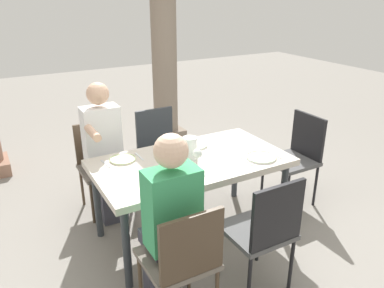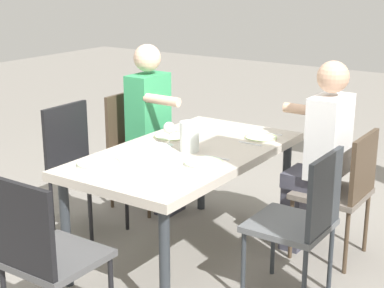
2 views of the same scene
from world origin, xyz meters
name	(u,v)px [view 1 (image 1 of 2)]	position (x,y,z in m)	size (l,w,h in m)	color
ground_plane	(191,233)	(0.00, 0.00, 0.00)	(16.00, 16.00, 0.00)	gray
dining_table	(191,167)	(0.00, 0.00, 0.67)	(1.64, 0.90, 0.74)	beige
chair_west_north	(101,161)	(-0.54, 0.87, 0.51)	(0.44, 0.44, 0.87)	#6A6158
chair_west_south	(183,258)	(-0.54, -0.87, 0.54)	(0.44, 0.44, 0.91)	#6A6158
chair_mid_north	(160,147)	(0.10, 0.87, 0.52)	(0.44, 0.44, 0.91)	#5B5E61
chair_mid_south	(264,228)	(0.10, -0.87, 0.54)	(0.44, 0.44, 0.93)	#4F4F50
chair_head_east	(298,153)	(1.24, 0.00, 0.54)	(0.44, 0.44, 0.93)	#4F4F50
diner_woman_green	(104,148)	(-0.55, 0.68, 0.71)	(0.35, 0.49, 1.32)	#3F3F4C
diner_man_white	(169,219)	(-0.54, -0.67, 0.71)	(0.35, 0.49, 1.32)	#3F3F4C
stone_column_centre	(164,34)	(0.84, 2.27, 1.52)	(0.45, 0.45, 3.08)	gray
plate_0	(123,159)	(-0.51, 0.27, 0.75)	(0.22, 0.22, 0.02)	silver
fork_0	(106,164)	(-0.66, 0.27, 0.74)	(0.02, 0.17, 0.01)	silver
spoon_0	(139,156)	(-0.36, 0.27, 0.74)	(0.02, 0.17, 0.01)	silver
plate_1	(186,176)	(-0.19, -0.26, 0.75)	(0.24, 0.24, 0.02)	silver
wine_glass_1	(197,154)	(-0.03, -0.16, 0.86)	(0.08, 0.08, 0.16)	white
fork_1	(168,181)	(-0.34, -0.26, 0.74)	(0.02, 0.17, 0.01)	silver
spoon_1	(202,172)	(-0.04, -0.26, 0.74)	(0.02, 0.17, 0.01)	silver
plate_2	(195,145)	(0.18, 0.25, 0.75)	(0.24, 0.24, 0.02)	white
fork_2	(180,149)	(0.03, 0.25, 0.74)	(0.02, 0.17, 0.01)	silver
spoon_2	(209,143)	(0.33, 0.25, 0.74)	(0.02, 0.17, 0.01)	silver
plate_3	(261,157)	(0.54, -0.27, 0.75)	(0.26, 0.26, 0.02)	white
fork_3	(247,162)	(0.39, -0.27, 0.74)	(0.02, 0.17, 0.01)	silver
spoon_3	(275,155)	(0.69, -0.27, 0.74)	(0.02, 0.17, 0.01)	silver
water_pitcher	(190,149)	(0.00, 0.02, 0.83)	(0.12, 0.12, 0.19)	white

